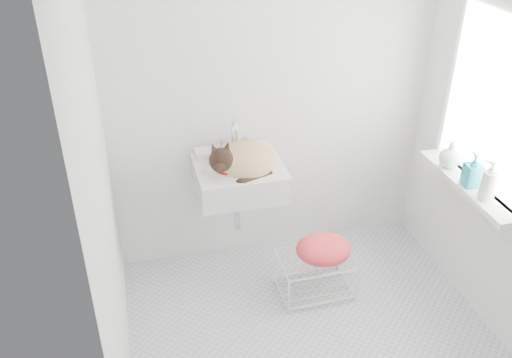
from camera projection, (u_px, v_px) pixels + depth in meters
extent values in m
cube|color=silver|center=(313.00, 337.00, 3.38)|extent=(2.20, 2.00, 0.02)
cube|color=white|center=(273.00, 88.00, 3.58)|extent=(2.20, 0.02, 2.50)
cube|color=white|center=(100.00, 187.00, 2.52)|extent=(0.02, 2.00, 2.50)
cube|color=white|center=(497.00, 104.00, 3.09)|extent=(0.01, 0.80, 1.00)
cube|color=white|center=(495.00, 104.00, 3.09)|extent=(0.04, 0.90, 1.10)
cube|color=white|center=(467.00, 185.00, 3.34)|extent=(0.16, 0.88, 0.04)
cube|color=silver|center=(239.00, 165.00, 3.51)|extent=(0.56, 0.49, 0.22)
ellipsoid|color=tan|center=(244.00, 162.00, 3.49)|extent=(0.44, 0.38, 0.22)
sphere|color=black|center=(220.00, 156.00, 3.35)|extent=(0.16, 0.16, 0.15)
torus|color=#BC0002|center=(224.00, 162.00, 3.37)|extent=(0.14, 0.14, 0.06)
cube|color=silver|center=(315.00, 274.00, 3.67)|extent=(0.47, 0.33, 0.28)
ellipsoid|color=red|center=(323.00, 255.00, 3.58)|extent=(0.39, 0.29, 0.15)
imported|color=white|center=(485.00, 199.00, 3.17)|extent=(0.11, 0.11, 0.21)
imported|color=teal|center=(470.00, 185.00, 3.30)|extent=(0.10, 0.10, 0.21)
imported|color=white|center=(448.00, 166.00, 3.50)|extent=(0.19, 0.19, 0.17)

